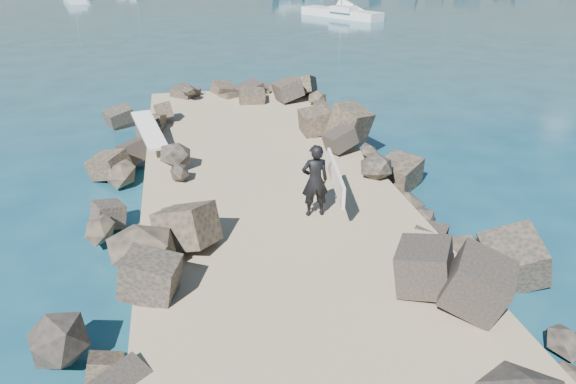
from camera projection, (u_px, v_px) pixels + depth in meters
The scene contains 7 objects.
ground at pixel (279, 235), 12.64m from camera, with size 800.00×800.00×0.00m, color #0F384C.
jetty at pixel (298, 270), 10.73m from camera, with size 6.00×26.00×0.60m, color #8C7759.
riprap_left at pixel (143, 263), 10.58m from camera, with size 2.60×22.00×1.00m, color black.
riprap_right at pixel (430, 234), 11.61m from camera, with size 2.60×22.00×1.00m, color black.
surfboard_resting at pixel (150, 134), 15.88m from camera, with size 0.55×2.22×0.07m, color beige.
surfer_with_board at pixel (318, 180), 11.91m from camera, with size 0.88×1.99×1.61m.
sailboat_c at pixel (341, 13), 46.91m from camera, with size 5.60×7.41×9.23m.
Camera 1 is at (-1.97, -10.94, 6.10)m, focal length 35.00 mm.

